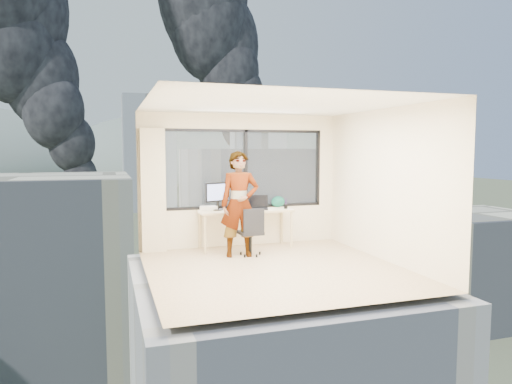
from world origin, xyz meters
name	(u,v)px	position (x,y,z in m)	size (l,w,h in m)	color
floor	(275,269)	(0.00, 0.00, 0.00)	(4.00, 4.00, 0.01)	#D2BB89
ceiling	(276,105)	(0.00, 0.00, 2.60)	(4.00, 4.00, 0.01)	white
wall_front	(334,201)	(0.00, -2.00, 1.30)	(4.00, 0.01, 2.60)	beige
wall_left	(146,191)	(-2.00, 0.00, 1.30)	(0.01, 4.00, 2.60)	beige
wall_right	(385,185)	(2.00, 0.00, 1.30)	(0.01, 4.00, 2.60)	beige
window_wall	(243,169)	(0.05, 2.00, 1.52)	(3.30, 0.16, 1.55)	black
curtain	(153,190)	(-1.72, 1.88, 1.15)	(0.45, 0.14, 2.30)	beige
desk	(246,229)	(0.00, 1.66, 0.38)	(1.80, 0.60, 0.75)	tan
chair	(250,231)	(-0.10, 1.02, 0.44)	(0.45, 0.45, 0.89)	black
person	(240,204)	(-0.29, 1.04, 0.94)	(0.68, 0.45, 1.88)	#2D2D33
monitor	(217,196)	(-0.53, 1.77, 1.02)	(0.54, 0.12, 0.54)	black
game_console	(209,208)	(-0.67, 1.88, 0.79)	(0.34, 0.29, 0.08)	white
laptop	(258,203)	(0.25, 1.65, 0.87)	(0.38, 0.40, 0.25)	black
cellphone	(261,209)	(0.27, 1.56, 0.76)	(0.11, 0.05, 0.01)	black
pen_cup	(286,206)	(0.80, 1.58, 0.79)	(0.07, 0.07, 0.09)	black
handbag	(278,202)	(0.75, 1.88, 0.86)	(0.28, 0.14, 0.22)	#0B4437
exterior_ground	(119,210)	(0.00, 120.00, -14.00)	(400.00, 400.00, 0.04)	#515B3D
near_bldg_a	(17,273)	(-9.00, 30.00, -7.00)	(16.00, 12.00, 14.00)	beige
near_bldg_b	(258,227)	(12.00, 38.00, -6.00)	(14.00, 13.00, 16.00)	white
near_bldg_c	(471,266)	(30.00, 28.00, -9.00)	(12.00, 10.00, 10.00)	beige
far_tower_b	(148,153)	(8.00, 120.00, 1.00)	(13.00, 13.00, 30.00)	silver
far_tower_c	(258,159)	(45.00, 140.00, -1.00)	(15.00, 15.00, 26.00)	silver
hill_b	(253,172)	(100.00, 320.00, -14.00)	(300.00, 220.00, 96.00)	slate
tree_b	(232,350)	(4.00, 18.00, -9.50)	(7.60, 7.60, 9.00)	#194C1B
tree_c	(336,246)	(22.00, 40.00, -9.00)	(8.40, 8.40, 10.00)	#194C1B
smoke_plume_a	(78,29)	(-10.00, 150.00, 39.00)	(40.00, 24.00, 90.00)	black
smoke_plume_b	(258,86)	(55.00, 170.00, 27.00)	(30.00, 18.00, 70.00)	black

